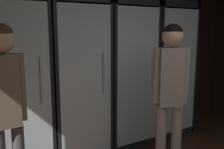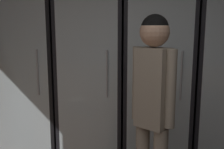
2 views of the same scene
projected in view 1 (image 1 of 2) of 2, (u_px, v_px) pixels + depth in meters
name	position (u px, v px, depth m)	size (l,w,h in m)	color
wall_back	(96.00, 47.00, 3.76)	(6.00, 0.06, 2.80)	black
cooler_left	(13.00, 87.00, 2.94)	(0.74, 0.64, 2.06)	black
cooler_center	(75.00, 80.00, 3.33)	(0.74, 0.64, 2.06)	black
cooler_right	(124.00, 75.00, 3.72)	(0.74, 0.64, 2.06)	black
cooler_far_right	(163.00, 71.00, 4.10)	(0.74, 0.64, 2.06)	black
shopper_near	(171.00, 85.00, 2.79)	(0.33, 0.28, 1.72)	gray
shopper_far	(5.00, 99.00, 2.19)	(0.35, 0.23, 1.71)	#4C4C4C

